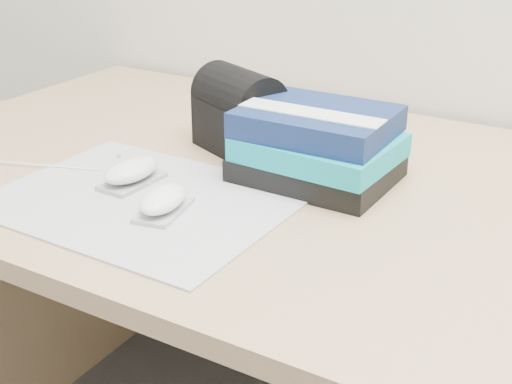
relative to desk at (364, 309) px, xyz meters
The scene contains 7 objects.
desk is the anchor object (origin of this frame).
mousepad 0.42m from the desk, 135.14° to the right, with size 0.41×0.32×0.00m, color gray.
mouse_rear 0.44m from the desk, 144.65° to the right, with size 0.06×0.10×0.04m.
mouse_front 0.42m from the desk, 126.41° to the right, with size 0.07×0.10×0.04m.
usb_cable 0.58m from the desk, 153.85° to the right, with size 0.00×0.00×0.21m, color white.
book_stack 0.30m from the desk, 146.40° to the right, with size 0.23×0.19×0.11m.
pouch 0.39m from the desk, behind, with size 0.17×0.15×0.14m.
Camera 1 is at (0.36, 0.70, 1.15)m, focal length 50.00 mm.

